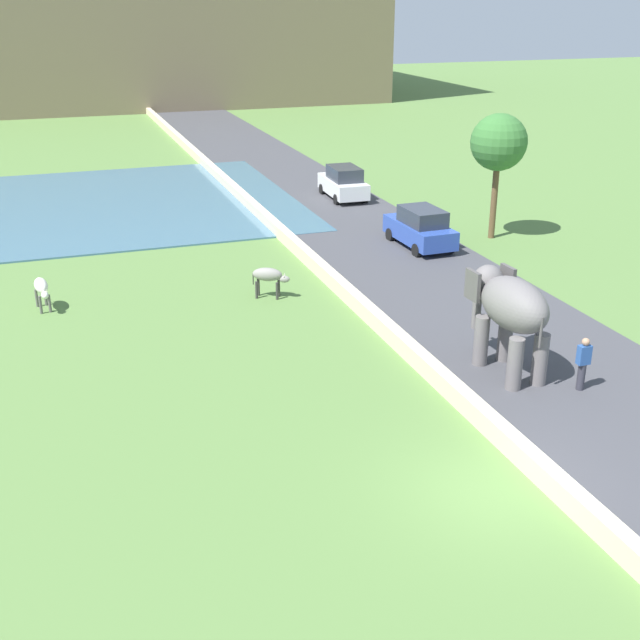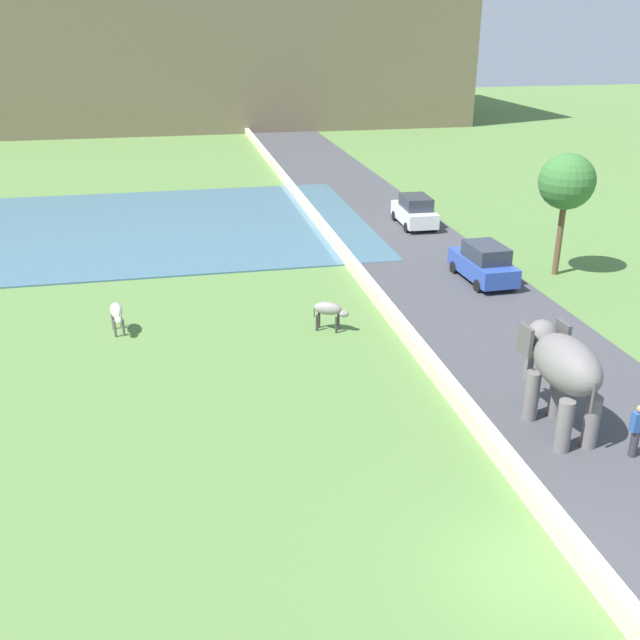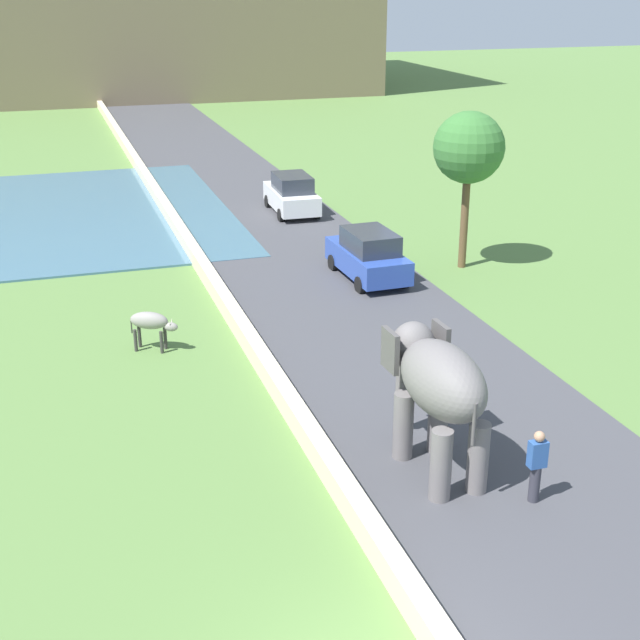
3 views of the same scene
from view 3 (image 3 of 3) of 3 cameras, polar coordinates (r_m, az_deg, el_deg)
road_surface at (r=32.32m, az=-0.96°, el=3.68°), size 7.00×120.00×0.06m
barrier_wall at (r=29.54m, az=-6.90°, el=2.30°), size 0.40×110.00×0.56m
elephant at (r=18.29m, az=7.64°, el=-4.19°), size 1.51×3.49×2.99m
person_beside_elephant at (r=18.09m, az=13.91°, el=-9.17°), size 0.36×0.22×1.63m
car_blue at (r=30.44m, az=3.16°, el=4.23°), size 1.89×4.05×1.80m
car_white at (r=39.22m, az=-1.85°, el=8.18°), size 1.91×4.06×1.80m
cow_grey at (r=25.03m, az=-10.94°, el=-0.17°), size 1.38×0.95×1.15m
tree_near at (r=31.45m, az=9.66°, el=10.94°), size 2.51×2.51×5.61m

